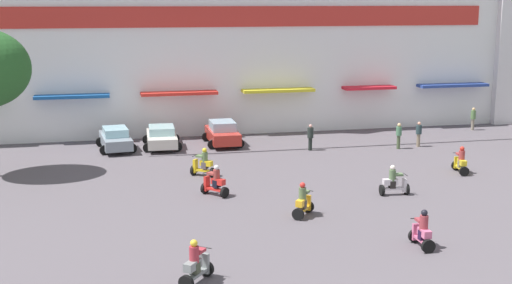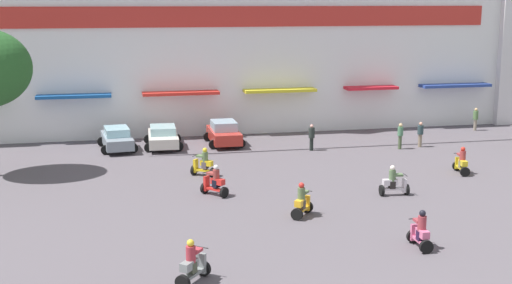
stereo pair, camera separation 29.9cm
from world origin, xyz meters
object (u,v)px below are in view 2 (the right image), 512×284
Objects in this scene: parked_car_0 at (117,138)px; pedestrian_3 at (400,134)px; parked_car_2 at (224,133)px; scooter_rider_7 at (193,265)px; scooter_rider_3 at (204,164)px; pedestrian_1 at (476,118)px; scooter_rider_1 at (394,183)px; scooter_rider_4 at (302,202)px; scooter_rider_5 at (215,183)px; scooter_rider_6 at (462,163)px; parked_car_1 at (163,137)px; pedestrian_0 at (420,133)px; scooter_rider_0 at (420,233)px; pedestrian_2 at (312,136)px.

pedestrian_3 is (17.31, -3.53, 0.22)m from parked_car_0.
parked_car_2 is 21.86m from scooter_rider_7.
parked_car_2 is 8.04m from scooter_rider_3.
parked_car_0 is 2.58× the size of pedestrian_1.
scooter_rider_7 is (-10.61, -8.24, 0.04)m from scooter_rider_1.
scooter_rider_4 is 8.11m from scooter_rider_7.
scooter_rider_4 reaches higher than scooter_rider_5.
scooter_rider_7 reaches higher than parked_car_0.
scooter_rider_3 is at bearing 170.06° from scooter_rider_6.
parked_car_2 reaches higher than parked_car_1.
parked_car_2 is 2.51× the size of pedestrian_0.
scooter_rider_7 is (-8.72, -1.41, 0.02)m from scooter_rider_0.
scooter_rider_3 is (-8.39, 5.46, 0.05)m from scooter_rider_1.
scooter_rider_4 is (-3.29, 4.61, 0.01)m from scooter_rider_0.
parked_car_0 is 12.10m from pedestrian_2.
scooter_rider_7 is at bearing -117.37° from pedestrian_2.
scooter_rider_5 is at bearing -150.61° from pedestrian_0.
scooter_rider_1 is (12.79, -13.06, -0.11)m from parked_car_0.
scooter_rider_7 is 20.87m from pedestrian_2.
scooter_rider_4 is 0.94× the size of pedestrian_3.
parked_car_0 is at bearing 120.04° from scooter_rider_3.
scooter_rider_0 is 13.90m from scooter_rider_3.
scooter_rider_7 is at bearing -135.66° from pedestrian_1.
scooter_rider_4 is (3.22, -7.68, -0.02)m from scooter_rider_3.
pedestrian_2 reaches higher than scooter_rider_0.
scooter_rider_5 is (0.03, -3.72, -0.01)m from scooter_rider_3.
scooter_rider_1 is at bearing -121.46° from pedestrian_0.
pedestrian_2 is (-13.34, -3.88, -0.00)m from pedestrian_1.
scooter_rider_6 is 9.53m from pedestrian_2.
pedestrian_0 is (0.82, 6.76, 0.30)m from scooter_rider_6.
scooter_rider_4 is (4.77, -15.29, -0.07)m from parked_car_1.
scooter_rider_4 is 23.98m from pedestrian_1.
pedestrian_0 reaches higher than scooter_rider_1.
scooter_rider_7 is 0.95× the size of pedestrian_3.
scooter_rider_5 reaches higher than parked_car_0.
parked_car_1 is 16.29m from pedestrian_0.
parked_car_1 is (2.85, 0.02, -0.01)m from parked_car_0.
parked_car_2 is 2.60× the size of scooter_rider_3.
parked_car_0 is 17.07m from scooter_rider_4.
parked_car_2 is at bearing 0.98° from parked_car_1.
scooter_rider_6 is 0.93× the size of pedestrian_1.
scooter_rider_1 is 10.35m from pedestrian_2.
pedestrian_3 is at bearing -7.86° from pedestrian_2.
pedestrian_3 reaches higher than pedestrian_0.
parked_car_1 is at bearing 107.31° from scooter_rider_4.
scooter_rider_7 is at bearing -102.06° from parked_car_2.
scooter_rider_0 is (4.15, -19.97, -0.15)m from parked_car_2.
scooter_rider_0 is at bearing -61.26° from parked_car_0.
pedestrian_0 is at bearing 47.12° from scooter_rider_4.
parked_car_1 is at bearing 0.31° from parked_car_0.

